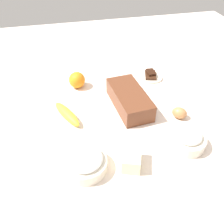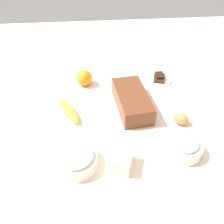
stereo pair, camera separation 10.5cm
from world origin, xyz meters
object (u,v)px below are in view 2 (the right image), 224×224
Objects in this scene: loaf_pan at (132,100)px; orange_fruit at (84,78)px; chocolate_plate at (159,79)px; butter_block at (122,161)px; flour_bowl at (184,146)px; egg_near_butter at (181,119)px; sugar_bowl at (76,159)px; banana at (69,110)px.

orange_fruit reaches higher than loaf_pan.
butter_block is at bearing 153.83° from chocolate_plate.
orange_fruit reaches higher than flour_bowl.
loaf_pan is 2.24× the size of chocolate_plate.
egg_near_butter is at bearing -14.80° from flour_bowl.
egg_near_butter is (-0.13, -0.19, -0.02)m from loaf_pan.
loaf_pan is 0.32m from flour_bowl.
butter_block reaches higher than chocolate_plate.
egg_near_butter is at bearing -67.32° from sugar_bowl.
loaf_pan is 0.34m from butter_block.
chocolate_plate is (0.54, -0.27, -0.02)m from butter_block.
butter_block is 0.69× the size of chocolate_plate.
banana is 2.93× the size of egg_near_butter.
flour_bowl is 2.17× the size of egg_near_butter.
sugar_bowl is 0.29m from banana.
sugar_bowl is (-0.31, 0.24, -0.01)m from loaf_pan.
orange_fruit is (0.21, 0.21, -0.00)m from loaf_pan.
flour_bowl is at bearing -121.53° from banana.
chocolate_plate is at bearing -89.76° from orange_fruit.
loaf_pan is at bearing -38.54° from sugar_bowl.
banana is 2.33× the size of orange_fruit.
banana is (-0.02, 0.28, -0.02)m from loaf_pan.
egg_near_butter is 0.50× the size of chocolate_plate.
loaf_pan is at bearing -14.51° from butter_block.
orange_fruit is at bearing -17.46° from banana.
banana is at bearing 162.54° from orange_fruit.
orange_fruit is (0.49, 0.36, 0.01)m from flour_bowl.
egg_near_butter is (0.18, -0.44, -0.01)m from sugar_bowl.
sugar_bowl is 0.47m from egg_near_butter.
butter_block reaches higher than egg_near_butter.
orange_fruit is 0.53m from egg_near_butter.
orange_fruit is at bearing 36.19° from flour_bowl.
egg_near_butter is at bearing -178.26° from chocolate_plate.
sugar_bowl is at bearing 140.72° from chocolate_plate.
sugar_bowl is at bearing 135.74° from loaf_pan.
chocolate_plate is (0.00, -0.39, -0.03)m from orange_fruit.
butter_block is (-0.33, 0.08, -0.01)m from loaf_pan.
butter_block is (-0.54, -0.13, -0.01)m from orange_fruit.
sugar_bowl reaches higher than chocolate_plate.
butter_block is (-0.31, -0.20, 0.01)m from banana.
orange_fruit is at bearing -3.58° from sugar_bowl.
flour_bowl is 0.74× the size of banana.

